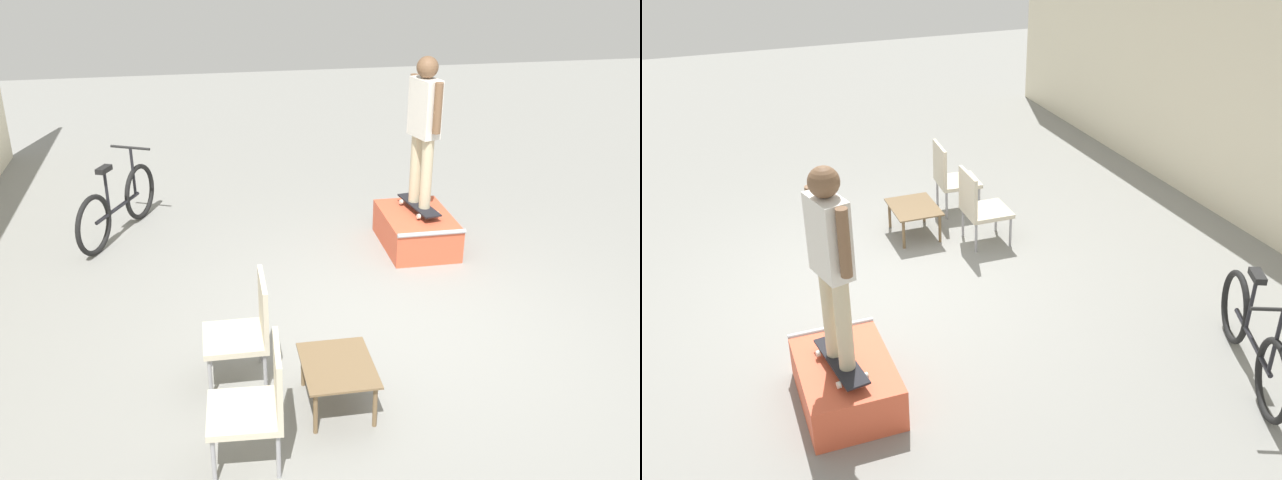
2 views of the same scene
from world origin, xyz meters
TOP-DOWN VIEW (x-y plane):
  - ground_plane at (0.00, 0.00)m, footprint 24.00×24.00m
  - house_wall_back at (0.00, 4.68)m, footprint 12.00×0.06m
  - skate_ramp_box at (1.67, -0.71)m, footprint 1.11×0.77m
  - skateboard_on_ramp at (1.75, -0.75)m, footprint 0.78×0.34m
  - person_skater at (1.75, -0.75)m, footprint 0.55×0.30m
  - coffee_table at (-1.08, 0.77)m, footprint 0.70×0.55m
  - patio_chair_left at (-1.57, 1.43)m, footprint 0.55×0.55m
  - patio_chair_right at (-0.60, 1.43)m, footprint 0.53×0.53m
  - bicycle at (2.60, 2.72)m, footprint 1.66×0.83m

SIDE VIEW (x-z plane):
  - ground_plane at x=0.00m, z-range 0.00..0.00m
  - skate_ramp_box at x=1.67m, z-range -0.01..0.41m
  - coffee_table at x=-1.08m, z-range 0.14..0.52m
  - bicycle at x=2.60m, z-range -0.12..0.87m
  - skateboard_on_ramp at x=1.75m, z-range 0.44..0.51m
  - patio_chair_left at x=-1.57m, z-range 0.04..0.96m
  - patio_chair_right at x=-0.60m, z-range 0.04..0.96m
  - person_skater at x=1.75m, z-range 0.64..2.33m
  - house_wall_back at x=0.00m, z-range 0.00..3.00m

